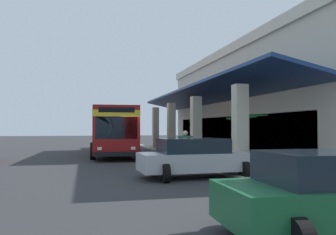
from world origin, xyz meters
The scene contains 7 objects.
ground centered at (0.00, 8.00, 0.00)m, with size 120.00×120.00×0.00m, color #2D2D30.
curb_strip centered at (-2.71, 2.40, 0.06)m, with size 28.71×0.50×0.12m, color #9E998E.
plaza_building centered at (-2.71, 12.02, 3.65)m, with size 24.22×15.34×7.30m.
transit_bus centered at (-4.71, -1.26, 1.85)m, with size 11.31×3.13×3.34m.
parked_sedan_silver centered at (7.27, 0.92, 0.75)m, with size 2.56×4.47×1.47m.
pedestrian centered at (4.86, 1.19, 0.98)m, with size 0.41×0.62×1.73m.
potted_palm centered at (5.52, 3.78, 0.74)m, with size 1.63×2.06×2.50m.
Camera 1 is at (19.95, -3.21, 1.89)m, focal length 37.75 mm.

